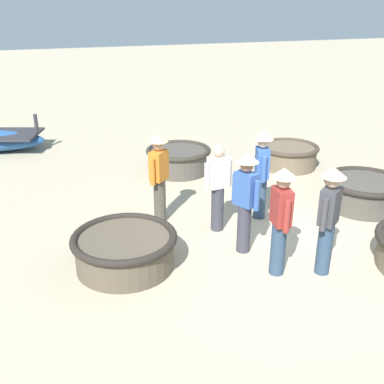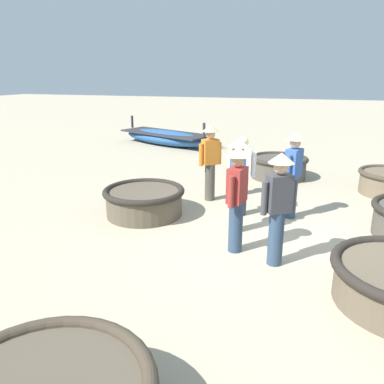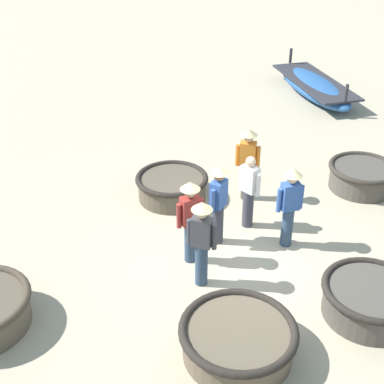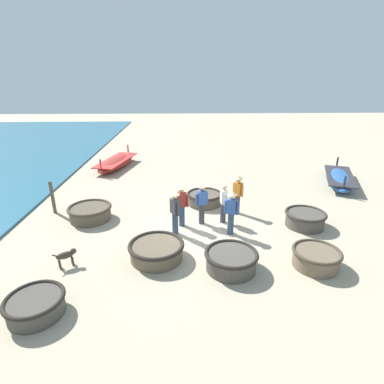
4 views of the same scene
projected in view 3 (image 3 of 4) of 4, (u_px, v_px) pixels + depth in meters
name	position (u px, v px, depth m)	size (l,w,h in m)	color
ground_plane	(232.00, 263.00, 9.92)	(80.00, 80.00, 0.00)	tan
coracle_far_right	(362.00, 176.00, 12.15)	(1.55, 1.55, 0.58)	#4C473F
coracle_front_right	(370.00, 299.00, 8.60)	(1.60, 1.60, 0.58)	#4C473F
coracle_far_left	(172.00, 186.00, 11.79)	(1.61, 1.61, 0.55)	brown
coracle_center	(238.00, 339.00, 7.88)	(1.77, 1.77, 0.54)	brown
long_boat_red_hull	(314.00, 86.00, 17.41)	(2.76, 4.41, 1.01)	#285693
fisherman_hauling	(202.00, 238.00, 8.95)	(0.37, 0.46, 1.67)	#2D425B
fisherman_by_coracle	(190.00, 217.00, 9.51)	(0.52, 0.36, 1.67)	#2D425B
fisherman_with_hat	(290.00, 202.00, 9.94)	(0.50, 0.36, 1.67)	#2D425B
fisherman_standing_left	(248.00, 159.00, 11.45)	(0.39, 0.42, 1.67)	#4C473D
fisherman_crouching	(249.00, 190.00, 10.57)	(0.25, 0.53, 1.57)	#383842
fisherman_standing_right	(218.00, 200.00, 10.02)	(0.50, 0.36, 1.67)	#383842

